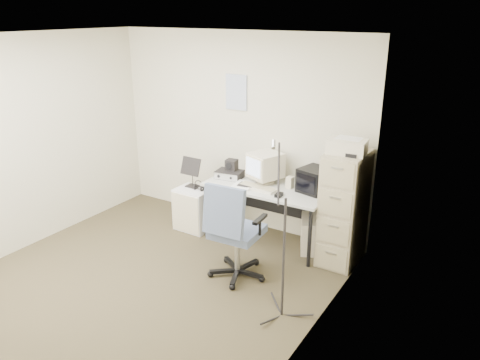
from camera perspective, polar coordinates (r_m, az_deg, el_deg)
The scene contains 23 objects.
floor at distance 5.22m, azimuth -10.92°, elevation -11.90°, with size 3.60×3.60×0.01m, color #403620.
ceiling at distance 4.45m, azimuth -13.11°, elevation 16.68°, with size 3.60×3.60×0.01m, color white.
wall_back at distance 6.05m, azimuth -0.21°, elevation 5.97°, with size 3.60×0.02×2.50m, color beige.
wall_left at distance 6.03m, azimuth -24.56°, elevation 4.07°, with size 0.02×3.60×2.50m, color beige.
wall_right at distance 3.74m, azimuth 8.70°, elevation -3.39°, with size 0.02×3.60×2.50m, color beige.
wall_calendar at distance 5.95m, azimuth -0.45°, elevation 10.64°, with size 0.30×0.02×0.44m, color white.
filing_cabinet at distance 5.33m, azimuth 12.54°, elevation -3.36°, with size 0.40×0.60×1.30m, color beige.
printer at distance 5.03m, azimuth 12.93°, elevation 4.01°, with size 0.39×0.27×0.15m, color beige.
desk at distance 5.76m, azimuth 3.30°, elevation -4.16°, with size 1.50×0.70×0.73m, color silver.
crt_monitor at distance 5.68m, azimuth 3.11°, elevation 1.48°, with size 0.34×0.36×0.37m, color beige.
crt_tv at distance 5.47m, azimuth 9.07°, elevation -0.00°, with size 0.31×0.33×0.28m, color black.
desk_speaker at distance 5.56m, azimuth 6.10°, elevation -0.29°, with size 0.07×0.07×0.14m, color beige.
keyboard at distance 5.54m, azimuth 2.13°, elevation -0.92°, with size 0.49×0.17×0.03m, color beige.
mouse at distance 5.32m, azimuth 4.76°, elevation -1.81°, with size 0.07×0.12×0.04m, color black.
radio_receiver at distance 5.88m, azimuth -1.30°, elevation 0.70°, with size 0.33×0.23×0.09m, color black.
radio_speaker at distance 5.87m, azimuth -1.03°, elevation 1.87°, with size 0.14×0.13×0.14m, color black.
papers at distance 5.61m, azimuth 0.42°, elevation -0.64°, with size 0.23×0.31×0.02m, color white.
pc_tower at distance 5.69m, azimuth 8.45°, elevation -6.49°, with size 0.19×0.43×0.40m, color beige.
office_chair at distance 4.94m, azimuth -0.33°, elevation -6.07°, with size 0.63×0.63×1.10m, color slate.
side_cart at distance 6.14m, azimuth -5.64°, elevation -3.53°, with size 0.45×0.36×0.55m, color white.
music_stand at distance 6.05m, azimuth -5.83°, elevation 0.99°, with size 0.28×0.15×0.41m, color black.
headphones at distance 5.98m, azimuth -5.05°, elevation -0.84°, with size 0.14×0.14×0.03m, color black.
mic_stand at distance 4.23m, azimuth 5.42°, elevation -7.41°, with size 0.02×0.02×1.56m, color black.
Camera 1 is at (3.10, -3.19, 2.73)m, focal length 35.00 mm.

